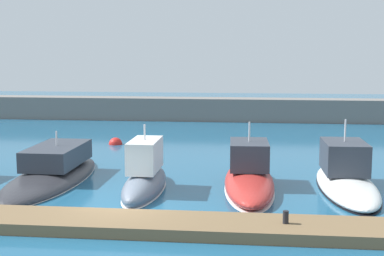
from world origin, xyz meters
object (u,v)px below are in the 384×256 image
object	(u,v)px
motorboat_white_sixth	(346,177)
mooring_buoy_red	(116,144)
motorboat_charcoal_third	(53,173)
motorboat_red_fifth	(249,176)
dock_bollard	(286,217)
motorboat_slate_fourth	(145,178)

from	to	relation	value
motorboat_white_sixth	mooring_buoy_red	xyz separation A→B (m)	(-13.32, 10.29, -0.52)
motorboat_charcoal_third	motorboat_red_fifth	world-z (taller)	motorboat_red_fifth
motorboat_charcoal_third	dock_bollard	world-z (taller)	motorboat_charcoal_third
motorboat_white_sixth	dock_bollard	size ratio (longest dim) A/B	18.88
motorboat_red_fifth	motorboat_white_sixth	bearing A→B (deg)	-86.53
mooring_buoy_red	motorboat_charcoal_third	bearing A→B (deg)	-92.84
mooring_buoy_red	motorboat_slate_fourth	bearing A→B (deg)	-69.88
dock_bollard	motorboat_slate_fourth	bearing A→B (deg)	138.09
motorboat_slate_fourth	motorboat_red_fifth	size ratio (longest dim) A/B	0.74
dock_bollard	mooring_buoy_red	bearing A→B (deg)	120.86
motorboat_red_fifth	motorboat_slate_fourth	bearing A→B (deg)	101.26
motorboat_charcoal_third	dock_bollard	distance (m)	12.74
mooring_buoy_red	dock_bollard	distance (m)	19.93
motorboat_charcoal_third	mooring_buoy_red	bearing A→B (deg)	-2.33
motorboat_white_sixth	mooring_buoy_red	bearing A→B (deg)	51.39
motorboat_charcoal_third	mooring_buoy_red	xyz separation A→B (m)	(0.51, 10.23, -0.34)
motorboat_charcoal_third	motorboat_white_sixth	bearing A→B (deg)	-89.73
motorboat_white_sixth	motorboat_charcoal_third	bearing A→B (deg)	88.83
motorboat_red_fifth	motorboat_white_sixth	xyz separation A→B (m)	(4.38, 0.43, -0.02)
mooring_buoy_red	motorboat_white_sixth	bearing A→B (deg)	-37.68
motorboat_red_fifth	dock_bollard	bearing A→B (deg)	-170.83
motorboat_charcoal_third	motorboat_slate_fourth	bearing A→B (deg)	-107.64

